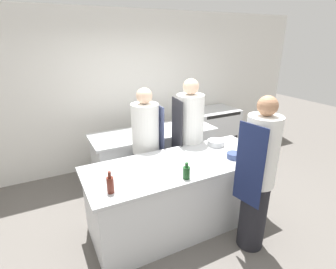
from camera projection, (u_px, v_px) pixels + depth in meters
name	position (u px, v px, depth m)	size (l,w,h in m)	color
ground_plane	(180.00, 222.00, 3.52)	(16.00, 16.00, 0.00)	#605B56
wall_back	(124.00, 91.00, 4.81)	(8.00, 0.06, 2.80)	silver
prep_counter	(180.00, 193.00, 3.37)	(2.35, 0.93, 0.89)	silver
pass_counter	(155.00, 156.00, 4.43)	(2.05, 0.73, 0.89)	silver
oven_range	(212.00, 131.00, 5.55)	(0.97, 0.71, 0.94)	silver
chef_at_prep_near	(258.00, 177.00, 2.84)	(0.39, 0.37, 1.81)	black
chef_at_stove	(146.00, 147.00, 3.76)	(0.41, 0.39, 1.71)	black
chef_at_pass_far	(189.00, 140.00, 3.90)	(0.43, 0.41, 1.80)	black
bottle_olive_oil	(110.00, 184.00, 2.56)	(0.07, 0.07, 0.23)	#5B2319
bottle_vinegar	(243.00, 144.00, 3.56)	(0.06, 0.06, 0.19)	black
bottle_wine	(186.00, 172.00, 2.82)	(0.08, 0.08, 0.19)	#19471E
bowl_mixing_large	(216.00, 143.00, 3.70)	(0.23, 0.23, 0.08)	#B7BABC
bowl_prep_small	(234.00, 155.00, 3.31)	(0.17, 0.17, 0.07)	navy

